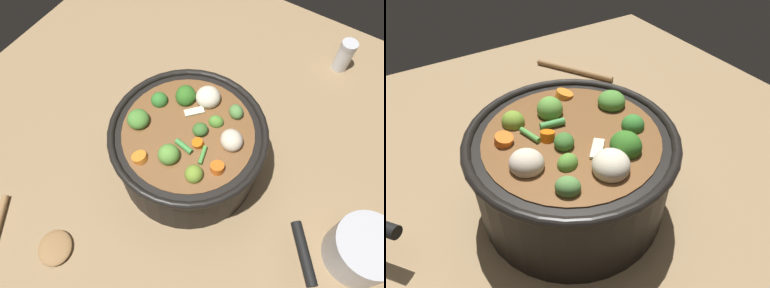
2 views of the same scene
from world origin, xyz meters
TOP-DOWN VIEW (x-y plane):
  - ground_plane at (0.00, 0.00)m, footprint 1.10×1.10m
  - cooking_pot at (-0.00, -0.00)m, footprint 0.28×0.28m
  - wooden_spoon at (0.29, -0.14)m, footprint 0.19×0.20m
  - salt_shaker at (-0.41, 0.16)m, footprint 0.04×0.04m
  - small_saucepan at (-0.01, 0.34)m, footprint 0.17×0.18m

SIDE VIEW (x-z plane):
  - ground_plane at x=0.00m, z-range 0.00..0.00m
  - wooden_spoon at x=0.29m, z-range 0.00..0.01m
  - salt_shaker at x=-0.41m, z-range 0.00..0.08m
  - small_saucepan at x=-0.01m, z-range 0.00..0.08m
  - cooking_pot at x=0.00m, z-range -0.01..0.15m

